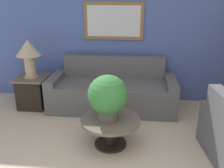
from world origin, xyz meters
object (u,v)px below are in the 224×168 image
(table_lamp, at_px, (28,52))
(couch_main, at_px, (112,92))
(coffee_table, at_px, (110,126))
(potted_plant_on_table, at_px, (108,96))
(side_table, at_px, (33,92))

(table_lamp, bearing_deg, couch_main, 4.13)
(coffee_table, xyz_separation_m, potted_plant_on_table, (-0.03, -0.01, 0.44))
(potted_plant_on_table, bearing_deg, table_lamp, 143.77)
(coffee_table, relative_size, potted_plant_on_table, 1.32)
(couch_main, xyz_separation_m, potted_plant_on_table, (0.07, -1.21, 0.42))
(side_table, xyz_separation_m, potted_plant_on_table, (1.51, -1.11, 0.44))
(coffee_table, bearing_deg, couch_main, 94.73)
(potted_plant_on_table, bearing_deg, couch_main, 93.09)
(table_lamp, distance_m, potted_plant_on_table, 1.90)
(couch_main, distance_m, potted_plant_on_table, 1.29)
(couch_main, height_order, coffee_table, couch_main)
(couch_main, bearing_deg, side_table, -175.87)
(coffee_table, bearing_deg, table_lamp, 144.58)
(couch_main, distance_m, side_table, 1.45)
(coffee_table, relative_size, table_lamp, 1.20)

